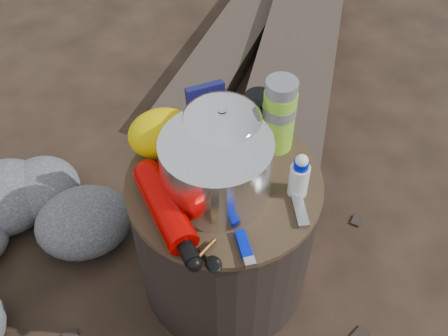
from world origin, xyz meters
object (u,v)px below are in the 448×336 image
object	(u,v)px
camping_pot	(222,138)
travel_mug	(258,113)
stump	(224,233)
fuel_bottle	(165,208)
log_main	(294,73)
thermos	(279,115)

from	to	relation	value
camping_pot	travel_mug	world-z (taller)	camping_pot
stump	fuel_bottle	bearing A→B (deg)	-159.05
log_main	camping_pot	size ratio (longest dim) A/B	10.02
thermos	travel_mug	size ratio (longest dim) A/B	1.84
fuel_bottle	camping_pot	bearing A→B (deg)	26.61
camping_pot	fuel_bottle	distance (m)	0.21
stump	travel_mug	distance (m)	0.34
log_main	fuel_bottle	size ratio (longest dim) A/B	6.23
fuel_bottle	thermos	size ratio (longest dim) A/B	1.44
travel_mug	camping_pot	bearing A→B (deg)	-144.97
stump	log_main	size ratio (longest dim) A/B	0.26
thermos	camping_pot	bearing A→B (deg)	-172.61
log_main	fuel_bottle	distance (m)	1.13
stump	camping_pot	bearing A→B (deg)	76.19
travel_mug	fuel_bottle	bearing A→B (deg)	-145.51
log_main	thermos	world-z (taller)	thermos
camping_pot	log_main	bearing A→B (deg)	52.50
fuel_bottle	thermos	distance (m)	0.35
log_main	camping_pot	world-z (taller)	camping_pot
stump	fuel_bottle	distance (m)	0.30
camping_pot	thermos	xyz separation A→B (m)	(0.15, 0.02, 0.01)
stump	thermos	bearing A→B (deg)	24.50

